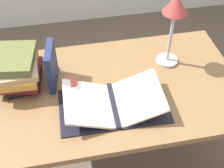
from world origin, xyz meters
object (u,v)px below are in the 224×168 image
reading_lamp (174,14)px  coffee_mug (71,88)px  book_standing_upright (52,66)px  book_stack_tall (18,69)px  open_book (113,103)px

reading_lamp → coffee_mug: reading_lamp is taller
book_standing_upright → book_stack_tall: bearing=-179.7°
book_standing_upright → reading_lamp: reading_lamp is taller
open_book → reading_lamp: bearing=38.7°
book_stack_tall → reading_lamp: 0.85m
book_stack_tall → open_book: bearing=-29.7°
book_stack_tall → coffee_mug: (0.26, -0.13, -0.06)m
book_stack_tall → book_standing_upright: 0.18m
book_standing_upright → reading_lamp: size_ratio=0.55×
book_standing_upright → reading_lamp: 0.68m
book_standing_upright → reading_lamp: bearing=13.1°
open_book → coffee_mug: open_book is taller
open_book → book_stack_tall: book_stack_tall is taller
open_book → reading_lamp: reading_lamp is taller
book_stack_tall → coffee_mug: bearing=-26.5°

